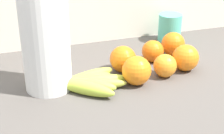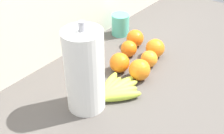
% 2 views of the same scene
% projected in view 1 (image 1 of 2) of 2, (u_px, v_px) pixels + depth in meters
% --- Properties ---
extents(wall_back, '(2.24, 0.06, 1.30)m').
position_uv_depth(wall_back, '(108.00, 99.00, 1.42)').
color(wall_back, silver).
rests_on(wall_back, ground).
extents(banana_bunch, '(0.21, 0.17, 0.04)m').
position_uv_depth(banana_bunch, '(87.00, 83.00, 0.94)').
color(banana_bunch, '#B4CD3F').
rests_on(banana_bunch, counter).
extents(orange_far_right, '(0.07, 0.07, 0.07)m').
position_uv_depth(orange_far_right, '(165.00, 66.00, 1.00)').
color(orange_far_right, orange).
rests_on(orange_far_right, counter).
extents(orange_center, '(0.07, 0.07, 0.07)m').
position_uv_depth(orange_center, '(153.00, 51.00, 1.10)').
color(orange_center, orange).
rests_on(orange_center, counter).
extents(orange_back_left, '(0.08, 0.08, 0.08)m').
position_uv_depth(orange_back_left, '(123.00, 59.00, 1.03)').
color(orange_back_left, orange).
rests_on(orange_back_left, counter).
extents(orange_front, '(0.08, 0.08, 0.08)m').
position_uv_depth(orange_front, '(186.00, 58.00, 1.03)').
color(orange_front, orange).
rests_on(orange_front, counter).
extents(orange_right, '(0.08, 0.08, 0.08)m').
position_uv_depth(orange_right, '(173.00, 44.00, 1.14)').
color(orange_right, orange).
rests_on(orange_right, counter).
extents(orange_back_right, '(0.08, 0.08, 0.08)m').
position_uv_depth(orange_back_right, '(137.00, 71.00, 0.95)').
color(orange_back_right, orange).
rests_on(orange_back_right, counter).
extents(paper_towel_roll, '(0.13, 0.13, 0.31)m').
position_uv_depth(paper_towel_roll, '(45.00, 39.00, 0.89)').
color(paper_towel_roll, white).
rests_on(paper_towel_roll, counter).
extents(mug, '(0.08, 0.08, 0.10)m').
position_uv_depth(mug, '(170.00, 28.00, 1.26)').
color(mug, '#56BFA6').
rests_on(mug, counter).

